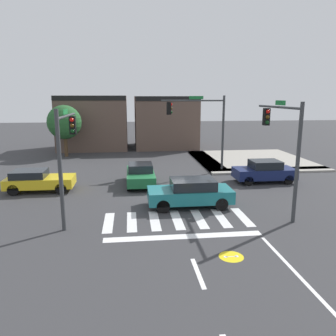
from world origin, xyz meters
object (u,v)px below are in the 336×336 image
Objects in this scene: traffic_signal_northeast at (200,119)px; car_yellow at (38,180)px; car_navy at (264,171)px; car_teal at (190,192)px; traffic_signal_southeast at (282,135)px; roadside_tree at (64,122)px; traffic_signal_southwest at (66,143)px; car_green at (140,174)px.

traffic_signal_northeast is 1.44× the size of car_yellow.
car_navy is 0.92× the size of car_teal.
traffic_signal_southeast is 1.12× the size of roadside_tree.
traffic_signal_northeast reaches higher than traffic_signal_southwest.
traffic_signal_southwest is 1.30× the size of car_yellow.
traffic_signal_southeast is at bearing 49.42° from car_green.
traffic_signal_northeast is at bearing 126.03° from car_green.
car_teal is at bearing -142.83° from car_navy.
traffic_signal_northeast is 9.27m from car_teal.
traffic_signal_southeast is 6.72m from car_navy.
traffic_signal_northeast is at bearing -105.04° from car_teal.
traffic_signal_southwest is 17.75m from roadside_tree.
traffic_signal_southeast is 1.37× the size of car_navy.
traffic_signal_southwest reaches higher than car_navy.
roadside_tree reaches higher than car_navy.
traffic_signal_southeast is (10.63, -0.23, 0.27)m from traffic_signal_southwest.
car_teal reaches higher than car_yellow.
car_teal is at bearing -24.16° from car_yellow.
traffic_signal_southwest is at bearing 7.91° from car_teal.
car_green is at bearing -59.22° from roadside_tree.
traffic_signal_southwest reaches higher than car_green.
car_teal is (-2.24, -8.35, -3.34)m from traffic_signal_northeast.
roadside_tree is at bearing 142.39° from car_navy.
car_teal is 0.89× the size of roadside_tree.
roadside_tree is at bearing -35.03° from traffic_signal_northeast.
traffic_signal_southwest is at bearing -79.27° from roadside_tree.
traffic_signal_northeast is 6.32m from car_navy.
traffic_signal_southwest is 1.19× the size of car_teal.
car_green is at bearing -62.59° from car_teal.
traffic_signal_southwest is 1.29× the size of car_navy.
car_yellow is at bearing 29.64° from traffic_signal_southwest.
car_green is (6.45, 0.85, -0.00)m from car_yellow.
traffic_signal_northeast is at bearing 21.07° from car_yellow.
car_navy is 1.01× the size of car_yellow.
traffic_signal_southwest is 7.43m from car_green.
car_yellow is (-15.04, -0.57, -0.05)m from car_navy.
car_teal is (-4.44, 1.09, -3.18)m from traffic_signal_southeast.
traffic_signal_northeast is 12.50m from car_yellow.
roadside_tree is at bearing 92.38° from car_yellow.
car_yellow is (-13.41, 5.12, -3.25)m from traffic_signal_southeast.
traffic_signal_southeast is at bearing -91.23° from traffic_signal_southwest.
car_navy is 8.59m from car_green.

